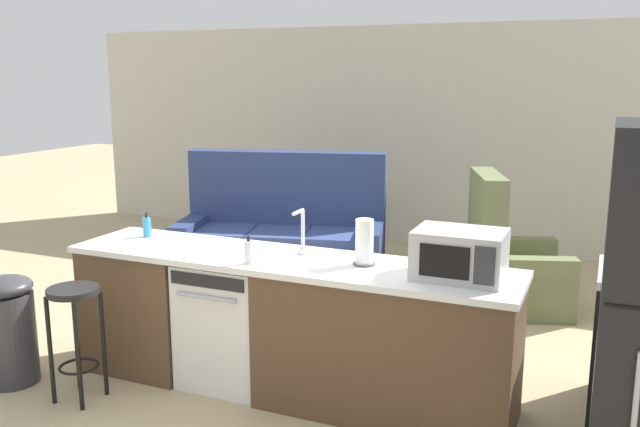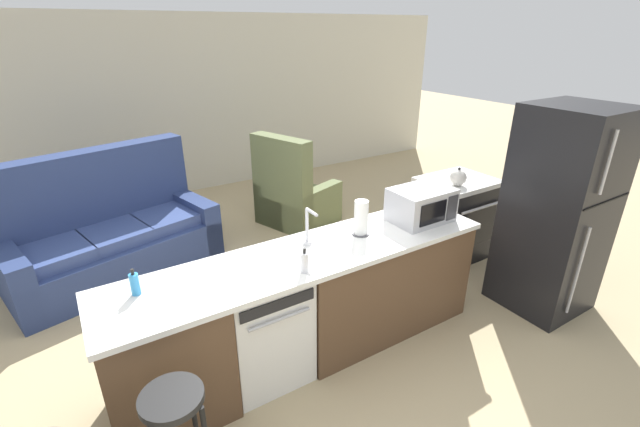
{
  "view_description": "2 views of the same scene",
  "coord_description": "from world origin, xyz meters",
  "px_view_note": "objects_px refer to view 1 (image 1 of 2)",
  "views": [
    {
      "loc": [
        1.98,
        -3.7,
        2.04
      ],
      "look_at": [
        0.09,
        0.69,
        1.05
      ],
      "focal_mm": 38.0,
      "sensor_mm": 36.0,
      "label": 1
    },
    {
      "loc": [
        -1.22,
        -2.34,
        2.4
      ],
      "look_at": [
        0.44,
        0.3,
        1.04
      ],
      "focal_mm": 24.0,
      "sensor_mm": 36.0,
      "label": 2
    }
  ],
  "objects_px": {
    "bar_stool": "(75,319)",
    "soap_bottle": "(248,252)",
    "couch": "(283,241)",
    "armchair": "(507,269)",
    "microwave": "(460,254)",
    "paper_towel_roll": "(364,243)",
    "kettle": "(640,263)",
    "trash_bin": "(9,329)",
    "dish_soap_bottle": "(147,227)",
    "dishwasher": "(233,321)"
  },
  "relations": [
    {
      "from": "dish_soap_bottle",
      "to": "soap_bottle",
      "type": "bearing_deg",
      "value": -17.8
    },
    {
      "from": "dishwasher",
      "to": "soap_bottle",
      "type": "distance_m",
      "value": 0.64
    },
    {
      "from": "dish_soap_bottle",
      "to": "trash_bin",
      "type": "height_order",
      "value": "dish_soap_bottle"
    },
    {
      "from": "microwave",
      "to": "trash_bin",
      "type": "bearing_deg",
      "value": -167.78
    },
    {
      "from": "bar_stool",
      "to": "trash_bin",
      "type": "relative_size",
      "value": 1.0
    },
    {
      "from": "dishwasher",
      "to": "microwave",
      "type": "bearing_deg",
      "value": -0.05
    },
    {
      "from": "dishwasher",
      "to": "armchair",
      "type": "xyz_separation_m",
      "value": [
        1.48,
        2.22,
        -0.07
      ]
    },
    {
      "from": "armchair",
      "to": "paper_towel_roll",
      "type": "bearing_deg",
      "value": -104.76
    },
    {
      "from": "dish_soap_bottle",
      "to": "bar_stool",
      "type": "distance_m",
      "value": 0.86
    },
    {
      "from": "kettle",
      "to": "bar_stool",
      "type": "distance_m",
      "value": 3.39
    },
    {
      "from": "soap_bottle",
      "to": "trash_bin",
      "type": "height_order",
      "value": "soap_bottle"
    },
    {
      "from": "armchair",
      "to": "couch",
      "type": "bearing_deg",
      "value": -179.51
    },
    {
      "from": "dish_soap_bottle",
      "to": "trash_bin",
      "type": "distance_m",
      "value": 1.12
    },
    {
      "from": "microwave",
      "to": "dish_soap_bottle",
      "type": "distance_m",
      "value": 2.25
    },
    {
      "from": "paper_towel_roll",
      "to": "couch",
      "type": "distance_m",
      "value": 2.77
    },
    {
      "from": "microwave",
      "to": "armchair",
      "type": "xyz_separation_m",
      "value": [
        -0.02,
        2.22,
        -0.69
      ]
    },
    {
      "from": "kettle",
      "to": "armchair",
      "type": "bearing_deg",
      "value": 118.01
    },
    {
      "from": "bar_stool",
      "to": "couch",
      "type": "height_order",
      "value": "couch"
    },
    {
      "from": "dish_soap_bottle",
      "to": "couch",
      "type": "height_order",
      "value": "couch"
    },
    {
      "from": "soap_bottle",
      "to": "dish_soap_bottle",
      "type": "relative_size",
      "value": 1.0
    },
    {
      "from": "soap_bottle",
      "to": "couch",
      "type": "relative_size",
      "value": 0.08
    },
    {
      "from": "dishwasher",
      "to": "trash_bin",
      "type": "bearing_deg",
      "value": -155.41
    },
    {
      "from": "soap_bottle",
      "to": "kettle",
      "type": "distance_m",
      "value": 2.28
    },
    {
      "from": "bar_stool",
      "to": "soap_bottle",
      "type": "bearing_deg",
      "value": 22.79
    },
    {
      "from": "microwave",
      "to": "kettle",
      "type": "xyz_separation_m",
      "value": [
        0.94,
        0.42,
        -0.05
      ]
    },
    {
      "from": "armchair",
      "to": "dish_soap_bottle",
      "type": "bearing_deg",
      "value": -136.68
    },
    {
      "from": "trash_bin",
      "to": "armchair",
      "type": "height_order",
      "value": "armchair"
    },
    {
      "from": "soap_bottle",
      "to": "kettle",
      "type": "bearing_deg",
      "value": 16.0
    },
    {
      "from": "soap_bottle",
      "to": "dish_soap_bottle",
      "type": "height_order",
      "value": "same"
    },
    {
      "from": "kettle",
      "to": "couch",
      "type": "relative_size",
      "value": 0.09
    },
    {
      "from": "couch",
      "to": "armchair",
      "type": "bearing_deg",
      "value": 0.49
    },
    {
      "from": "microwave",
      "to": "paper_towel_roll",
      "type": "height_order",
      "value": "paper_towel_roll"
    },
    {
      "from": "couch",
      "to": "armchair",
      "type": "xyz_separation_m",
      "value": [
        2.19,
        0.02,
        -0.04
      ]
    },
    {
      "from": "dishwasher",
      "to": "kettle",
      "type": "xyz_separation_m",
      "value": [
        2.43,
        0.42,
        0.56
      ]
    },
    {
      "from": "kettle",
      "to": "armchair",
      "type": "distance_m",
      "value": 2.13
    },
    {
      "from": "dishwasher",
      "to": "kettle",
      "type": "height_order",
      "value": "kettle"
    },
    {
      "from": "soap_bottle",
      "to": "bar_stool",
      "type": "height_order",
      "value": "soap_bottle"
    },
    {
      "from": "kettle",
      "to": "bar_stool",
      "type": "relative_size",
      "value": 0.28
    },
    {
      "from": "soap_bottle",
      "to": "trash_bin",
      "type": "relative_size",
      "value": 0.24
    },
    {
      "from": "dish_soap_bottle",
      "to": "bar_stool",
      "type": "bearing_deg",
      "value": -90.57
    },
    {
      "from": "paper_towel_roll",
      "to": "dishwasher",
      "type": "bearing_deg",
      "value": -176.83
    },
    {
      "from": "microwave",
      "to": "dish_soap_bottle",
      "type": "xyz_separation_m",
      "value": [
        -2.25,
        0.12,
        -0.07
      ]
    },
    {
      "from": "bar_stool",
      "to": "armchair",
      "type": "xyz_separation_m",
      "value": [
        2.24,
        2.85,
        -0.19
      ]
    },
    {
      "from": "trash_bin",
      "to": "couch",
      "type": "bearing_deg",
      "value": 77.29
    },
    {
      "from": "dishwasher",
      "to": "armchair",
      "type": "relative_size",
      "value": 0.7
    },
    {
      "from": "microwave",
      "to": "couch",
      "type": "xyz_separation_m",
      "value": [
        -2.21,
        2.2,
        -0.65
      ]
    },
    {
      "from": "couch",
      "to": "microwave",
      "type": "bearing_deg",
      "value": -44.94
    },
    {
      "from": "soap_bottle",
      "to": "dish_soap_bottle",
      "type": "xyz_separation_m",
      "value": [
        -1.0,
        0.32,
        0.0
      ]
    },
    {
      "from": "dishwasher",
      "to": "dish_soap_bottle",
      "type": "relative_size",
      "value": 4.77
    },
    {
      "from": "soap_bottle",
      "to": "bar_stool",
      "type": "xyz_separation_m",
      "value": [
        -1.01,
        -0.42,
        -0.44
      ]
    }
  ]
}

